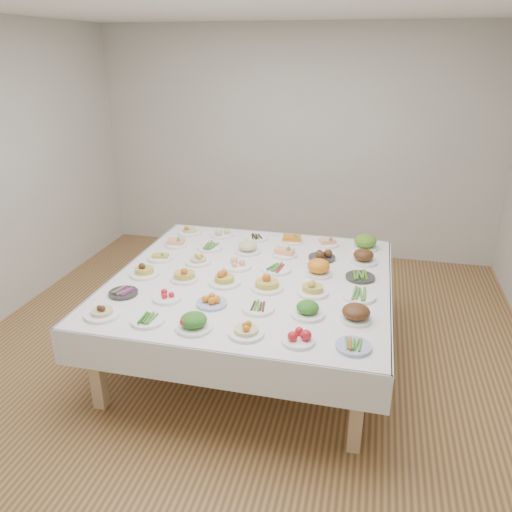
% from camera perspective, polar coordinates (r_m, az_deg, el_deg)
% --- Properties ---
extents(room_envelope, '(5.02, 5.02, 2.81)m').
position_cam_1_polar(room_envelope, '(3.88, -1.36, 12.68)').
color(room_envelope, '#A37744').
rests_on(room_envelope, ground).
extents(display_table, '(2.26, 2.26, 0.75)m').
position_cam_1_polar(display_table, '(4.16, -0.48, -3.25)').
color(display_table, white).
rests_on(display_table, ground).
extents(dish_0, '(0.27, 0.27, 0.14)m').
position_cam_1_polar(dish_0, '(3.69, -17.23, -5.63)').
color(dish_0, white).
rests_on(dish_0, display_table).
extents(dish_1, '(0.23, 0.23, 0.05)m').
position_cam_1_polar(dish_1, '(3.55, -12.28, -7.06)').
color(dish_1, white).
rests_on(dish_1, display_table).
extents(dish_2, '(0.27, 0.27, 0.16)m').
position_cam_1_polar(dish_2, '(3.39, -7.15, -7.10)').
color(dish_2, white).
rests_on(dish_2, display_table).
extents(dish_3, '(0.24, 0.24, 0.13)m').
position_cam_1_polar(dish_3, '(3.31, -1.14, -8.11)').
color(dish_3, white).
rests_on(dish_3, display_table).
extents(dish_4, '(0.21, 0.21, 0.10)m').
position_cam_1_polar(dish_4, '(3.25, 4.84, -9.12)').
color(dish_4, white).
rests_on(dish_4, display_table).
extents(dish_5, '(0.22, 0.22, 0.05)m').
position_cam_1_polar(dish_5, '(3.25, 11.07, -10.00)').
color(dish_5, '#4C66B2').
rests_on(dish_5, display_table).
extents(dish_6, '(0.22, 0.22, 0.05)m').
position_cam_1_polar(dish_6, '(3.98, -14.92, -4.04)').
color(dish_6, '#2F2C2A').
rests_on(dish_6, display_table).
extents(dish_7, '(0.22, 0.22, 0.09)m').
position_cam_1_polar(dish_7, '(3.82, -10.11, -4.45)').
color(dish_7, white).
rests_on(dish_7, display_table).
extents(dish_8, '(0.23, 0.23, 0.10)m').
position_cam_1_polar(dish_8, '(3.70, -5.10, -5.02)').
color(dish_8, '#4C66B2').
rests_on(dish_8, display_table).
extents(dish_9, '(0.23, 0.23, 0.05)m').
position_cam_1_polar(dish_9, '(3.63, 0.25, -5.88)').
color(dish_9, white).
rests_on(dish_9, display_table).
extents(dish_10, '(0.24, 0.24, 0.14)m').
position_cam_1_polar(dish_10, '(3.56, 5.93, -5.83)').
color(dish_10, white).
rests_on(dish_10, display_table).
extents(dish_11, '(0.25, 0.25, 0.14)m').
position_cam_1_polar(dish_11, '(3.54, 11.37, -6.28)').
color(dish_11, white).
rests_on(dish_11, display_table).
extents(dish_12, '(0.24, 0.24, 0.14)m').
position_cam_1_polar(dish_12, '(4.25, -12.65, -1.39)').
color(dish_12, white).
rests_on(dish_12, display_table).
extents(dish_13, '(0.23, 0.23, 0.13)m').
position_cam_1_polar(dish_13, '(4.11, -8.19, -1.93)').
color(dish_13, white).
rests_on(dish_13, display_table).
extents(dish_14, '(0.25, 0.25, 0.15)m').
position_cam_1_polar(dish_14, '(4.00, -3.64, -2.29)').
color(dish_14, white).
rests_on(dish_14, display_table).
extents(dish_15, '(0.26, 0.25, 0.16)m').
position_cam_1_polar(dish_15, '(3.91, 1.28, -2.71)').
color(dish_15, white).
rests_on(dish_15, display_table).
extents(dish_16, '(0.24, 0.24, 0.14)m').
position_cam_1_polar(dish_16, '(3.86, 6.51, -3.37)').
color(dish_16, white).
rests_on(dish_16, display_table).
extents(dish_17, '(0.24, 0.24, 0.06)m').
position_cam_1_polar(dish_17, '(3.87, 11.72, -4.34)').
color(dish_17, white).
rests_on(dish_17, display_table).
extents(dish_18, '(0.22, 0.22, 0.09)m').
position_cam_1_polar(dish_18, '(4.55, -10.87, -0.00)').
color(dish_18, white).
rests_on(dish_18, display_table).
extents(dish_19, '(0.23, 0.23, 0.11)m').
position_cam_1_polar(dish_19, '(4.42, -6.62, -0.26)').
color(dish_19, white).
rests_on(dish_19, display_table).
extents(dish_20, '(0.24, 0.24, 0.10)m').
position_cam_1_polar(dish_20, '(4.31, -2.16, -0.81)').
color(dish_20, white).
rests_on(dish_20, display_table).
extents(dish_21, '(0.26, 0.24, 0.06)m').
position_cam_1_polar(dish_21, '(4.24, 2.33, -1.35)').
color(dish_21, white).
rests_on(dish_21, display_table).
extents(dish_22, '(0.23, 0.23, 0.13)m').
position_cam_1_polar(dish_22, '(4.19, 7.16, -1.34)').
color(dish_22, white).
rests_on(dish_22, display_table).
extents(dish_23, '(0.24, 0.24, 0.06)m').
position_cam_1_polar(dish_23, '(4.19, 11.83, -2.23)').
color(dish_23, '#2F2C2A').
rests_on(dish_23, display_table).
extents(dish_24, '(0.22, 0.22, 0.11)m').
position_cam_1_polar(dish_24, '(4.84, -9.13, 1.69)').
color(dish_24, white).
rests_on(dish_24, display_table).
extents(dish_25, '(0.23, 0.23, 0.06)m').
position_cam_1_polar(dish_25, '(4.72, -5.29, 1.11)').
color(dish_25, white).
rests_on(dish_25, display_table).
extents(dish_26, '(0.24, 0.24, 0.15)m').
position_cam_1_polar(dish_26, '(4.61, -0.95, 1.27)').
color(dish_26, white).
rests_on(dish_26, display_table).
extents(dish_27, '(0.23, 0.23, 0.11)m').
position_cam_1_polar(dish_27, '(4.55, 3.28, 0.58)').
color(dish_27, white).
rests_on(dish_27, display_table).
extents(dish_28, '(0.24, 0.24, 0.10)m').
position_cam_1_polar(dish_28, '(4.51, 7.56, 0.20)').
color(dish_28, '#2F2C2A').
rests_on(dish_28, display_table).
extents(dish_29, '(0.25, 0.25, 0.14)m').
position_cam_1_polar(dish_29, '(4.49, 12.18, 0.06)').
color(dish_29, white).
rests_on(dish_29, display_table).
extents(dish_30, '(0.24, 0.24, 0.12)m').
position_cam_1_polar(dish_30, '(5.14, -7.60, 3.14)').
color(dish_30, white).
rests_on(dish_30, display_table).
extents(dish_31, '(0.23, 0.23, 0.10)m').
position_cam_1_polar(dish_31, '(5.04, -3.93, 2.78)').
color(dish_31, white).
rests_on(dish_31, display_table).
extents(dish_32, '(0.22, 0.22, 0.05)m').
position_cam_1_polar(dish_32, '(4.95, 0.05, 2.14)').
color(dish_32, white).
rests_on(dish_32, display_table).
extents(dish_33, '(0.22, 0.22, 0.10)m').
position_cam_1_polar(dish_33, '(4.88, 4.14, 2.07)').
color(dish_33, white).
rests_on(dish_33, display_table).
extents(dish_34, '(0.22, 0.22, 0.09)m').
position_cam_1_polar(dish_34, '(4.84, 8.14, 1.62)').
color(dish_34, white).
rests_on(dish_34, display_table).
extents(dish_35, '(0.26, 0.26, 0.15)m').
position_cam_1_polar(dish_35, '(4.81, 12.38, 1.62)').
color(dish_35, white).
rests_on(dish_35, display_table).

